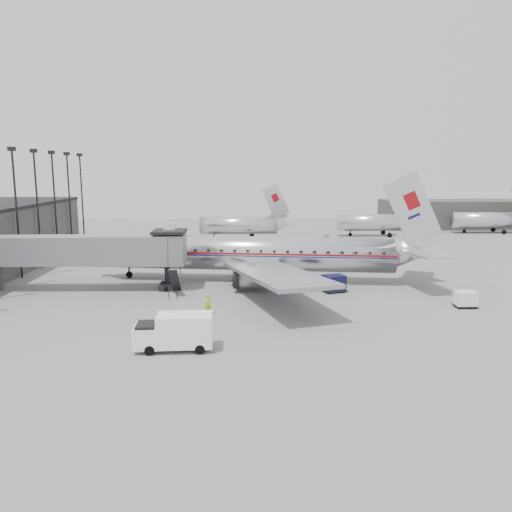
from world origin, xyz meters
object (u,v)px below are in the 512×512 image
at_px(service_van, 175,331).
at_px(ramp_worker, 208,304).
at_px(airliner, 260,254).
at_px(baggage_cart_navy, 334,283).
at_px(baggage_cart_white, 465,299).

xyz_separation_m(service_van, ramp_worker, (1.78, 8.66, -0.43)).
relative_size(airliner, baggage_cart_navy, 14.70).
bearing_deg(baggage_cart_navy, baggage_cart_white, -47.21).
bearing_deg(airliner, service_van, -99.72).
relative_size(baggage_cart_navy, ramp_worker, 1.44).
xyz_separation_m(baggage_cart_navy, baggage_cart_white, (11.21, -6.24, -0.14)).
bearing_deg(baggage_cart_white, service_van, -157.84).
xyz_separation_m(airliner, ramp_worker, (-5.08, -13.58, -2.23)).
height_order(service_van, baggage_cart_white, service_van).
bearing_deg(baggage_cart_navy, ramp_worker, -165.69).
bearing_deg(baggage_cart_navy, service_van, -148.90).
distance_m(airliner, baggage_cart_white, 22.26).
distance_m(service_van, ramp_worker, 8.85).
relative_size(service_van, ramp_worker, 2.98).
height_order(baggage_cart_white, ramp_worker, ramp_worker).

